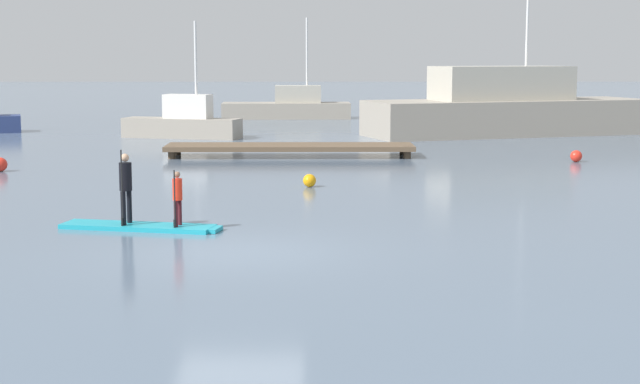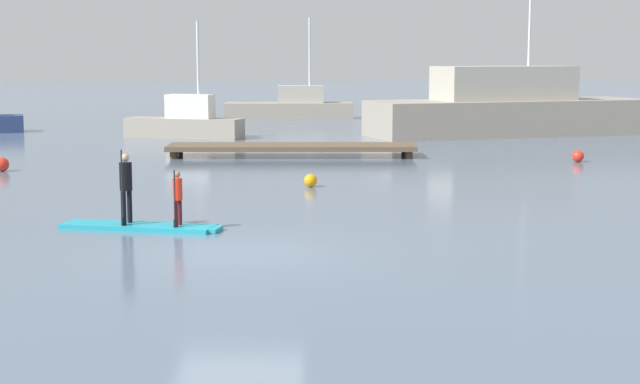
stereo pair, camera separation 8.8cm
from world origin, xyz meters
TOP-DOWN VIEW (x-y plane):
  - ground_plane at (0.00, 0.00)m, footprint 240.00×240.00m
  - paddleboard_near at (-2.37, 2.63)m, footprint 3.67×1.53m
  - paddler_adult at (-2.70, 2.69)m, footprint 0.33×0.49m
  - paddler_child_solo at (-1.53, 2.43)m, footprint 0.25×0.41m
  - fishing_boat_white_large at (10.77, 27.73)m, footprint 14.26×7.86m
  - motor_boat_small_navy at (-4.51, 26.12)m, footprint 5.68×2.83m
  - trawler_grey_distant at (0.06, 39.78)m, footprint 7.75×2.49m
  - floating_dock at (0.61, 17.87)m, footprint 9.34×2.09m
  - mooring_buoy_near at (-8.87, 13.23)m, footprint 0.47×0.47m
  - mooring_buoy_mid at (1.36, 9.38)m, footprint 0.38×0.38m
  - mooring_buoy_far at (10.96, 15.92)m, footprint 0.42×0.42m

SIDE VIEW (x-z plane):
  - ground_plane at x=0.00m, z-range 0.00..0.00m
  - paddleboard_near at x=-2.37m, z-range 0.00..0.10m
  - mooring_buoy_mid at x=1.36m, z-range 0.00..0.38m
  - mooring_buoy_far at x=10.96m, z-range 0.00..0.42m
  - mooring_buoy_near at x=-8.87m, z-range 0.00..0.47m
  - floating_dock at x=0.61m, z-range 0.13..0.59m
  - trawler_grey_distant at x=0.06m, z-range -2.32..3.70m
  - motor_boat_small_navy at x=-4.51m, z-range -1.96..3.39m
  - paddler_child_solo at x=-1.53m, z-range 0.15..1.41m
  - paddler_adult at x=-2.70m, z-range 0.16..1.84m
  - fishing_boat_white_large at x=10.77m, z-range -4.02..6.51m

